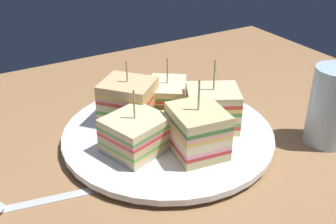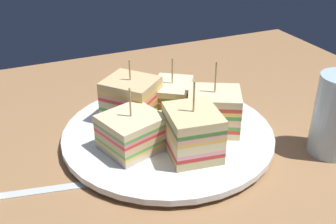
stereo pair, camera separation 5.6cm
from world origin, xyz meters
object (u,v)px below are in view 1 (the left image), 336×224
(sandwich_wedge_2, at_px, (212,108))
(plate, at_px, (168,134))
(sandwich_wedge_4, at_px, (129,102))
(drinking_glass, at_px, (330,112))
(sandwich_wedge_0, at_px, (136,134))
(sandwich_wedge_1, at_px, (197,131))
(sandwich_wedge_3, at_px, (167,97))
(chip_pile, at_px, (163,127))
(spoon, at_px, (7,207))

(sandwich_wedge_2, bearing_deg, plate, 9.06)
(sandwich_wedge_4, bearing_deg, drinking_glass, 12.17)
(sandwich_wedge_0, height_order, drinking_glass, drinking_glass)
(sandwich_wedge_1, height_order, sandwich_wedge_3, sandwich_wedge_1)
(chip_pile, relative_size, drinking_glass, 0.67)
(sandwich_wedge_2, distance_m, sandwich_wedge_3, 0.08)
(plate, distance_m, drinking_glass, 0.23)
(plate, height_order, chip_pile, chip_pile)
(sandwich_wedge_3, xyz_separation_m, sandwich_wedge_4, (-0.07, -0.00, 0.01))
(sandwich_wedge_1, relative_size, sandwich_wedge_3, 1.13)
(sandwich_wedge_3, bearing_deg, plate, 5.45)
(sandwich_wedge_1, distance_m, sandwich_wedge_2, 0.07)
(sandwich_wedge_0, xyz_separation_m, sandwich_wedge_4, (0.03, 0.07, 0.01))
(plate, distance_m, spoon, 0.23)
(sandwich_wedge_1, height_order, drinking_glass, sandwich_wedge_1)
(sandwich_wedge_0, bearing_deg, drinking_glass, -38.77)
(plate, distance_m, sandwich_wedge_0, 0.07)
(sandwich_wedge_0, xyz_separation_m, spoon, (-0.17, -0.01, -0.04))
(sandwich_wedge_0, distance_m, spoon, 0.17)
(spoon, bearing_deg, sandwich_wedge_4, -144.96)
(sandwich_wedge_4, bearing_deg, chip_pile, -20.86)
(chip_pile, bearing_deg, sandwich_wedge_2, -10.39)
(sandwich_wedge_1, xyz_separation_m, spoon, (-0.24, 0.03, -0.04))
(plate, relative_size, chip_pile, 3.99)
(sandwich_wedge_1, bearing_deg, drinking_glass, -97.55)
(sandwich_wedge_1, bearing_deg, chip_pile, 26.37)
(chip_pile, bearing_deg, sandwich_wedge_3, 55.07)
(sandwich_wedge_2, xyz_separation_m, chip_pile, (-0.07, 0.01, -0.02))
(sandwich_wedge_3, relative_size, chip_pile, 1.21)
(sandwich_wedge_4, bearing_deg, sandwich_wedge_2, 11.00)
(sandwich_wedge_0, relative_size, spoon, 0.57)
(sandwich_wedge_3, height_order, drinking_glass, drinking_glass)
(sandwich_wedge_1, relative_size, drinking_glass, 0.91)
(sandwich_wedge_1, relative_size, sandwich_wedge_4, 1.07)
(plate, bearing_deg, sandwich_wedge_1, -84.33)
(sandwich_wedge_0, bearing_deg, chip_pile, -2.35)
(plate, xyz_separation_m, chip_pile, (-0.01, -0.01, 0.02))
(sandwich_wedge_1, height_order, sandwich_wedge_2, same)
(sandwich_wedge_3, bearing_deg, sandwich_wedge_1, 22.99)
(sandwich_wedge_4, xyz_separation_m, chip_pile, (0.02, -0.06, -0.02))
(drinking_glass, bearing_deg, plate, 149.06)
(plate, height_order, sandwich_wedge_1, sandwich_wedge_1)
(sandwich_wedge_3, distance_m, sandwich_wedge_4, 0.07)
(sandwich_wedge_0, bearing_deg, sandwich_wedge_1, -50.96)
(sandwich_wedge_1, relative_size, sandwich_wedge_2, 0.99)
(sandwich_wedge_0, xyz_separation_m, drinking_glass, (0.25, -0.09, 0.01))
(sandwich_wedge_3, bearing_deg, drinking_glass, 78.13)
(sandwich_wedge_2, bearing_deg, sandwich_wedge_1, 66.22)
(sandwich_wedge_3, distance_m, spoon, 0.28)
(sandwich_wedge_1, bearing_deg, spoon, 91.03)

